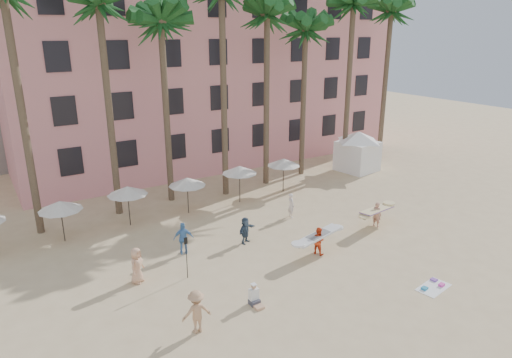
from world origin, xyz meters
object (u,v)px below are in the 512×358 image
Objects in this scene: pink_hotel at (203,72)px; carrier_yellow at (377,213)px; cabana at (358,148)px; carrier_white at (318,239)px.

carrier_yellow is at bearing -87.04° from pink_hotel.
cabana is 1.63× the size of carrier_yellow.
carrier_white is (-13.13, -10.45, -1.20)m from cabana.
carrier_yellow is 5.60m from carrier_white.
carrier_yellow reaches higher than carrier_white.
pink_hotel is 11.19× the size of carrier_yellow.
carrier_yellow is at bearing -128.52° from cabana.
cabana is at bearing 38.51° from carrier_white.
carrier_yellow is 0.95× the size of carrier_white.
pink_hotel is 10.67× the size of carrier_white.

